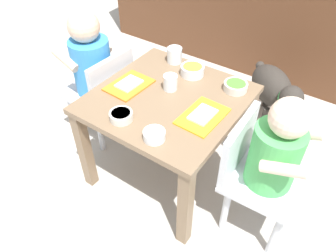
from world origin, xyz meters
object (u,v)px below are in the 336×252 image
Objects in this scene: food_tray_left at (129,85)px; veggie_bowl_far at (121,116)px; dining_table at (168,112)px; veggie_bowl_near at (154,135)px; water_cup_right at (175,56)px; food_tray_right at (203,116)px; dog at (274,88)px; cereal_bowl_left_side at (192,70)px; seated_child_right at (271,155)px; seated_child_left at (93,66)px; cereal_bowl_right_side at (236,86)px; water_cup_left at (170,83)px.

veggie_bowl_far is (0.11, -0.18, 0.01)m from food_tray_left.
dining_table is 0.26m from veggie_bowl_near.
water_cup_right reaches higher than veggie_bowl_near.
veggie_bowl_far is (-0.24, -0.18, 0.01)m from food_tray_right.
dining_table reaches higher than dog.
cereal_bowl_left_side reaches higher than dog.
seated_child_right is 0.54m from veggie_bowl_far.
cereal_bowl_right_side is (0.64, 0.16, 0.05)m from seated_child_left.
food_tray_right is 2.60× the size of veggie_bowl_near.
dog is 1.93× the size of food_tray_left.
water_cup_right is (-0.30, 0.27, 0.02)m from food_tray_right.
seated_child_left is 0.89m from seated_child_right.
water_cup_right is 0.81× the size of veggie_bowl_far.
cereal_bowl_left_side is 0.40m from veggie_bowl_far.
cereal_bowl_left_side is at bearing -20.49° from water_cup_right.
seated_child_left reaches higher than seated_child_right.
water_cup_left reaches higher than veggie_bowl_far.
veggie_bowl_near is (-0.08, -0.19, 0.01)m from food_tray_right.
seated_child_left is 0.43m from water_cup_left.
veggie_bowl_near is at bearing -149.96° from seated_child_right.
water_cup_right is at bearing 159.51° from cereal_bowl_left_side.
veggie_bowl_near reaches higher than veggie_bowl_far.
water_cup_left is at bearing -60.81° from water_cup_right.
food_tray_right is 0.21m from water_cup_left.
food_tray_right is 2.34× the size of veggie_bowl_far.
dining_table is 1.57× the size of dog.
cereal_bowl_right_side is (0.20, 0.19, 0.09)m from dining_table.
seated_child_left is 9.74× the size of water_cup_right.
dog is 4.32× the size of veggie_bowl_far.
seated_child_left is 0.60m from veggie_bowl_near.
seated_child_right reaches higher than food_tray_left.
food_tray_left is at bearing 122.18° from veggie_bowl_far.
dining_table is at bearing 170.51° from food_tray_right.
cereal_bowl_left_side is at bearing 103.90° from veggie_bowl_near.
veggie_bowl_near is (0.12, -0.27, -0.01)m from water_cup_left.
seated_child_left is at bearing -165.91° from cereal_bowl_right_side.
water_cup_left is at bearing 115.15° from dining_table.
seated_child_right is at bearing -8.57° from water_cup_left.
cereal_bowl_right_side is 0.95× the size of cereal_bowl_left_side.
water_cup_left is at bearing -97.49° from cereal_bowl_left_side.
cereal_bowl_right_side reaches higher than food_tray_left.
food_tray_right is at bearing -95.89° from dog.
cereal_bowl_left_side is at bearing 52.42° from food_tray_left.
water_cup_left reaches higher than veggie_bowl_near.
veggie_bowl_near is at bearing -4.87° from veggie_bowl_far.
food_tray_right is (-0.07, -0.67, 0.24)m from dog.
seated_child_left reaches higher than dining_table.
seated_child_right is at bearing -2.60° from dining_table.
seated_child_left is 3.38× the size of food_tray_right.
cereal_bowl_right_side reaches higher than food_tray_right.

